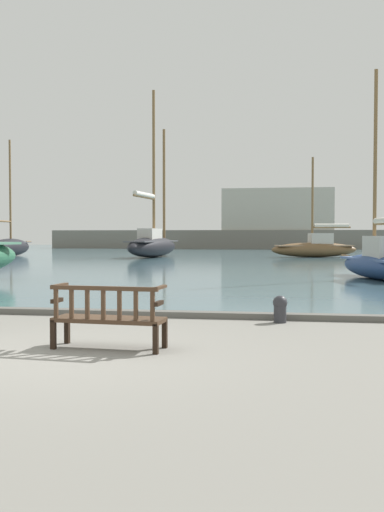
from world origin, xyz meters
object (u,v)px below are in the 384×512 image
Objects in this scene: sailboat_distant_harbor at (10,246)px; sailboat_far_starboard at (376,262)px; sailboat_far_port at (315,248)px; park_bench at (108,316)px; sailboat_mid_port at (153,243)px; mooring_bollard at (280,308)px.

sailboat_far_starboard is (23.30, -18.74, -0.12)m from sailboat_distant_harbor.
sailboat_distant_harbor is at bearing -175.65° from sailboat_far_port.
park_bench is 34.08m from sailboat_far_port.
sailboat_mid_port is (10.90, -0.03, 0.27)m from sailboat_distant_harbor.
sailboat_distant_harbor reaches higher than park_bench.
sailboat_mid_port is 1.67× the size of sailboat_far_port.
park_bench is 3.21× the size of mooring_bollard.
park_bench is at bearing -78.40° from sailboat_mid_port.
sailboat_mid_port is 11.62m from sailboat_far_port.
sailboat_distant_harbor is 35.30m from mooring_bollard.
park_bench is at bearing -98.30° from sailboat_far_port.
sailboat_mid_port is (-6.57, 32.00, 0.61)m from park_bench.
sailboat_distant_harbor is 1.22× the size of sailboat_far_port.
sailboat_distant_harbor reaches higher than mooring_bollard.
mooring_bollard is at bearing -108.11° from sailboat_far_starboard.
sailboat_mid_port is 30.49m from mooring_bollard.
sailboat_far_port is at bearing 8.57° from sailboat_mid_port.
sailboat_far_starboard is (5.84, 13.28, 0.23)m from park_bench.
sailboat_far_port reaches higher than mooring_bollard.
sailboat_mid_port reaches higher than sailboat_distant_harbor.
sailboat_far_port is (11.49, 1.73, -0.32)m from sailboat_mid_port.
sailboat_far_starboard is 1.05× the size of sailboat_far_port.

